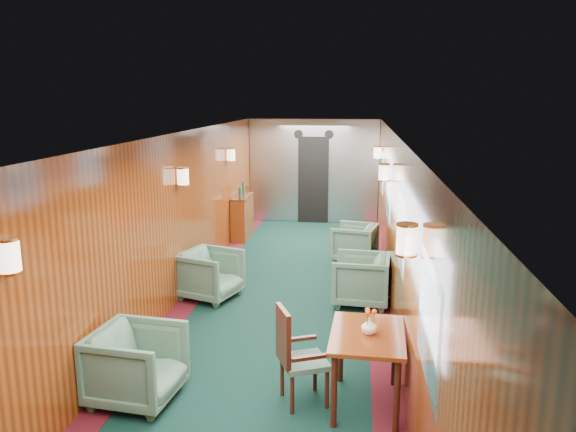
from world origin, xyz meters
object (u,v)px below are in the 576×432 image
object	(u,v)px
armchair_right_near	(361,279)
side_chair	(295,352)
armchair_left_far	(210,274)
armchair_left_near	(137,365)
credenza	(242,216)
dining_table	(367,345)
armchair_right_far	(354,243)

from	to	relation	value
armchair_right_near	side_chair	bearing A→B (deg)	-8.30
armchair_left_far	armchair_left_near	bearing A→B (deg)	-160.80
credenza	armchair_right_near	world-z (taller)	credenza
dining_table	armchair_right_near	world-z (taller)	dining_table
dining_table	side_chair	xyz separation A→B (m)	(-0.68, -0.06, -0.09)
armchair_left_near	credenza	bearing A→B (deg)	9.07
armchair_left_near	armchair_left_far	bearing A→B (deg)	7.04
armchair_left_far	armchair_right_far	xyz separation A→B (m)	(2.07, 2.15, -0.02)
credenza	armchair_left_near	bearing A→B (deg)	-87.43
side_chair	armchair_left_near	size ratio (longest dim) A/B	1.21
armchair_left_far	armchair_right_far	bearing A→B (deg)	-25.19
side_chair	armchair_right_far	size ratio (longest dim) A/B	1.31
armchair_left_far	side_chair	bearing A→B (deg)	-131.77
credenza	armchair_right_far	bearing A→B (deg)	-31.71
armchair_left_near	armchair_right_near	bearing A→B (deg)	-30.20
side_chair	armchair_left_near	bearing A→B (deg)	161.25
armchair_left_near	armchair_right_far	world-z (taller)	armchair_left_near
armchair_left_far	armchair_right_near	bearing A→B (deg)	-70.36
credenza	armchair_right_far	size ratio (longest dim) A/B	1.57
armchair_right_near	armchair_right_far	bearing A→B (deg)	-172.52
armchair_right_near	armchair_left_far	bearing A→B (deg)	-84.44
side_chair	armchair_left_far	size ratio (longest dim) A/B	1.24
credenza	armchair_left_near	world-z (taller)	credenza
credenza	armchair_right_near	xyz separation A→B (m)	(2.43, -3.55, -0.10)
side_chair	armchair_right_near	xyz separation A→B (m)	(0.63, 2.75, -0.17)
armchair_left_near	armchair_left_far	size ratio (longest dim) A/B	1.02
armchair_left_near	armchair_left_far	world-z (taller)	armchair_left_near
armchair_right_near	dining_table	bearing A→B (deg)	5.54
side_chair	credenza	distance (m)	6.56
credenza	armchair_left_near	size ratio (longest dim) A/B	1.46
armchair_left_far	armchair_right_near	size ratio (longest dim) A/B	1.00
armchair_left_near	armchair_right_near	world-z (taller)	armchair_left_near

